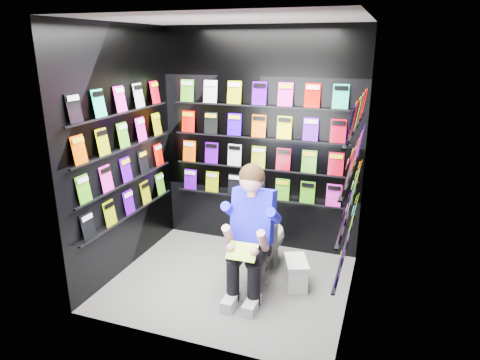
% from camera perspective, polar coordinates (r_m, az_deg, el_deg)
% --- Properties ---
extents(floor, '(2.40, 2.40, 0.00)m').
position_cam_1_polar(floor, '(4.62, -1.37, -13.45)').
color(floor, slate).
rests_on(floor, ground).
extents(ceiling, '(2.40, 2.40, 0.00)m').
position_cam_1_polar(ceiling, '(3.96, -1.66, 20.71)').
color(ceiling, white).
rests_on(ceiling, floor).
extents(wall_back, '(2.40, 0.04, 2.60)m').
position_cam_1_polar(wall_back, '(5.02, 2.61, 5.13)').
color(wall_back, black).
rests_on(wall_back, floor).
extents(wall_front, '(2.40, 0.04, 2.60)m').
position_cam_1_polar(wall_front, '(3.24, -7.87, -2.18)').
color(wall_front, black).
rests_on(wall_front, floor).
extents(wall_left, '(0.04, 2.00, 2.60)m').
position_cam_1_polar(wall_left, '(4.66, -15.43, 3.51)').
color(wall_left, black).
rests_on(wall_left, floor).
extents(wall_right, '(0.04, 2.00, 2.60)m').
position_cam_1_polar(wall_right, '(3.86, 15.38, 0.61)').
color(wall_right, black).
rests_on(wall_right, floor).
extents(comics_back, '(2.10, 0.06, 1.37)m').
position_cam_1_polar(comics_back, '(5.00, 2.51, 5.12)').
color(comics_back, '#F15900').
rests_on(comics_back, wall_back).
extents(comics_left, '(0.06, 1.70, 1.37)m').
position_cam_1_polar(comics_left, '(4.64, -15.13, 3.54)').
color(comics_left, '#F15900').
rests_on(comics_left, wall_left).
extents(comics_right, '(0.06, 1.70, 1.37)m').
position_cam_1_polar(comics_right, '(3.86, 14.95, 0.72)').
color(comics_right, '#F15900').
rests_on(comics_right, wall_right).
extents(toilet, '(0.43, 0.76, 0.73)m').
position_cam_1_polar(toilet, '(4.68, 3.27, -7.97)').
color(toilet, white).
rests_on(toilet, floor).
extents(longbox, '(0.31, 0.40, 0.27)m').
position_cam_1_polar(longbox, '(4.54, 7.46, -12.32)').
color(longbox, silver).
rests_on(longbox, floor).
extents(longbox_lid, '(0.33, 0.42, 0.03)m').
position_cam_1_polar(longbox_lid, '(4.47, 7.53, -10.69)').
color(longbox_lid, silver).
rests_on(longbox_lid, longbox).
extents(reader, '(0.56, 0.81, 1.47)m').
position_cam_1_polar(reader, '(4.18, 1.88, -4.91)').
color(reader, '#140FD9').
rests_on(reader, toilet).
extents(held_comic, '(0.28, 0.17, 0.12)m').
position_cam_1_polar(held_comic, '(3.96, 0.29, -9.52)').
color(held_comic, green).
rests_on(held_comic, reader).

